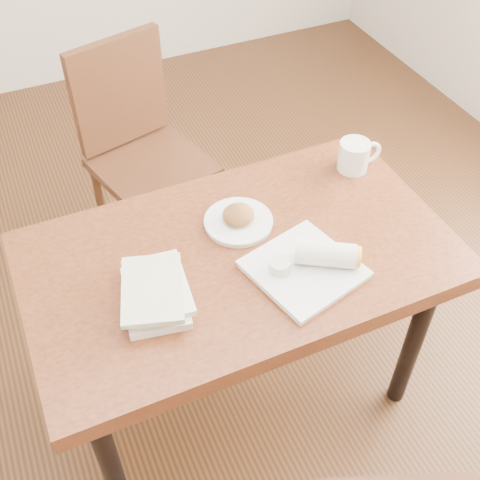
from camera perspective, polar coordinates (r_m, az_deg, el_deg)
name	(u,v)px	position (r m, az deg, el deg)	size (l,w,h in m)	color
ground	(240,389)	(2.34, 0.00, -13.98)	(4.00, 5.00, 0.01)	#472814
table	(240,272)	(1.80, 0.00, -3.10)	(1.24, 0.72, 0.75)	brown
chair_far	(139,142)	(2.52, -9.53, 9.12)	(0.51, 0.51, 0.95)	#472414
plate_scone	(238,219)	(1.81, -0.15, 1.98)	(0.21, 0.21, 0.07)	white
coffee_mug	(355,155)	(2.03, 10.87, 7.92)	(0.15, 0.10, 0.10)	white
plate_burrito	(311,264)	(1.68, 6.74, -2.29)	(0.33, 0.33, 0.09)	white
book_stack	(155,292)	(1.61, -8.03, -4.92)	(0.22, 0.27, 0.06)	white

